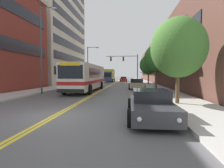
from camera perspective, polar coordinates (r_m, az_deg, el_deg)
The scene contains 20 objects.
ground_plane at distance 44.95m, azimuth 1.32°, elevation 0.61°, with size 240.00×240.00×0.00m, color #565659.
sidewalk_left at distance 46.05m, azimuth -7.52°, elevation 0.73°, with size 3.20×106.00×0.15m.
sidewalk_right at distance 44.96m, azimuth 10.37°, elevation 0.65°, with size 3.20×106.00×0.15m.
centre_line at distance 44.95m, azimuth 1.32°, elevation 0.61°, with size 0.34×106.00×0.01m.
office_tower_left at distance 42.86m, azimuth -20.75°, elevation 16.49°, with size 12.08×21.02×24.05m.
storefront_row_right at distance 45.87m, azimuth 17.76°, elevation 6.79°, with size 9.10×68.00×10.06m.
city_bus at distance 21.04m, azimuth -8.24°, elevation 2.46°, with size 2.84×11.53×3.04m.
car_black_parked_left_near at distance 39.93m, azimuth -5.44°, elevation 1.15°, with size 1.98×4.85×1.27m.
car_white_parked_left_mid at distance 33.06m, azimuth -7.78°, elevation 0.77°, with size 2.03×4.54×1.35m.
car_dark_grey_parked_right_foreground at distance 7.95m, azimuth 12.47°, elevation -6.71°, with size 2.02×4.50×1.26m.
car_beige_parked_right_mid at distance 24.34m, azimuth 8.03°, elevation -0.01°, with size 2.18×4.53×1.38m.
car_red_moving_lead at distance 49.93m, azimuth 3.81°, elevation 1.59°, with size 2.02×4.18×1.36m.
box_truck at distance 47.37m, azimuth -1.04°, elevation 2.79°, with size 2.79×7.95×3.37m.
traffic_signal_mast at distance 39.04m, azimuth 4.75°, elevation 6.95°, with size 7.03×0.38×6.38m.
street_lamp_left_near at distance 19.00m, azimuth -21.67°, elevation 12.18°, with size 1.78×0.28×8.62m.
street_lamp_left_far at distance 37.22m, azimuth -7.40°, elevation 7.25°, with size 2.47×0.28×7.79m.
street_tree_right_near at distance 11.72m, azimuth 20.83°, elevation 11.03°, with size 3.37×3.37×5.31m.
street_tree_right_mid at distance 20.68m, azimuth 14.23°, elevation 8.19°, with size 2.69×2.69×5.16m.
street_tree_right_far at distance 33.62m, azimuth 11.82°, elevation 6.12°, with size 3.27×3.27×5.42m.
fire_hydrant at distance 19.46m, azimuth 13.04°, elevation -0.95°, with size 0.32×0.24×0.90m.
Camera 1 is at (3.48, -7.78, 1.93)m, focal length 28.00 mm.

